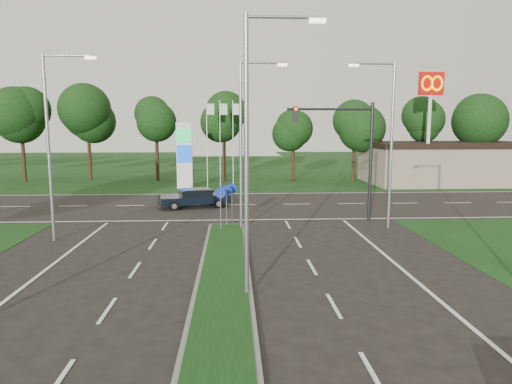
{
  "coord_description": "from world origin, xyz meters",
  "views": [
    {
      "loc": [
        0.36,
        -8.5,
        5.56
      ],
      "look_at": [
        1.57,
        15.1,
        2.2
      ],
      "focal_mm": 32.0,
      "sensor_mm": 36.0,
      "label": 1
    }
  ],
  "objects": [
    {
      "name": "verge_far",
      "position": [
        0.0,
        55.0,
        0.0
      ],
      "size": [
        160.0,
        50.0,
        0.02
      ],
      "primitive_type": "cube",
      "color": "black",
      "rests_on": "ground"
    },
    {
      "name": "mcdonalds_sign",
      "position": [
        18.0,
        31.97,
        7.99
      ],
      "size": [
        2.2,
        0.47,
        10.4
      ],
      "color": "silver",
      "rests_on": "ground"
    },
    {
      "name": "traffic_signal",
      "position": [
        7.19,
        18.0,
        4.65
      ],
      "size": [
        5.1,
        0.42,
        7.0
      ],
      "color": "black",
      "rests_on": "ground"
    },
    {
      "name": "median_kerb",
      "position": [
        0.0,
        4.0,
        0.06
      ],
      "size": [
        2.0,
        26.0,
        0.12
      ],
      "primitive_type": "cube",
      "color": "slate",
      "rests_on": "ground"
    },
    {
      "name": "streetlight_right_far",
      "position": [
        8.8,
        16.0,
        5.08
      ],
      "size": [
        2.53,
        0.22,
        9.0
      ],
      "rotation": [
        0.0,
        0.0,
        3.14
      ],
      "color": "gray",
      "rests_on": "ground"
    },
    {
      "name": "streetlight_left_far",
      "position": [
        -8.3,
        14.0,
        5.08
      ],
      "size": [
        2.53,
        0.22,
        9.0
      ],
      "color": "gray",
      "rests_on": "ground"
    },
    {
      "name": "navy_sedan",
      "position": [
        -2.33,
        23.11,
        0.7
      ],
      "size": [
        5.1,
        3.12,
        1.31
      ],
      "rotation": [
        0.0,
        0.0,
        1.83
      ],
      "color": "black",
      "rests_on": "ground"
    },
    {
      "name": "streetlight_median_far",
      "position": [
        1.0,
        16.0,
        5.08
      ],
      "size": [
        2.53,
        0.22,
        9.0
      ],
      "color": "gray",
      "rests_on": "ground"
    },
    {
      "name": "cross_road",
      "position": [
        0.0,
        24.0,
        0.0
      ],
      "size": [
        160.0,
        12.0,
        0.02
      ],
      "primitive_type": "cube",
      "color": "black",
      "rests_on": "ground"
    },
    {
      "name": "treeline_far",
      "position": [
        0.1,
        39.93,
        6.83
      ],
      "size": [
        6.0,
        6.0,
        9.9
      ],
      "color": "black",
      "rests_on": "ground"
    },
    {
      "name": "median_signs",
      "position": [
        0.0,
        16.4,
        1.71
      ],
      "size": [
        1.16,
        1.76,
        2.38
      ],
      "color": "gray",
      "rests_on": "ground"
    },
    {
      "name": "gas_pylon",
      "position": [
        -3.79,
        33.05,
        3.2
      ],
      "size": [
        5.8,
        1.26,
        8.0
      ],
      "color": "silver",
      "rests_on": "ground"
    },
    {
      "name": "streetlight_median_near",
      "position": [
        1.0,
        6.0,
        5.08
      ],
      "size": [
        2.53,
        0.22,
        9.0
      ],
      "color": "gray",
      "rests_on": "ground"
    },
    {
      "name": "commercial_building",
      "position": [
        22.0,
        36.0,
        2.0
      ],
      "size": [
        16.0,
        9.0,
        4.0
      ],
      "primitive_type": "cube",
      "color": "gray",
      "rests_on": "ground"
    }
  ]
}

